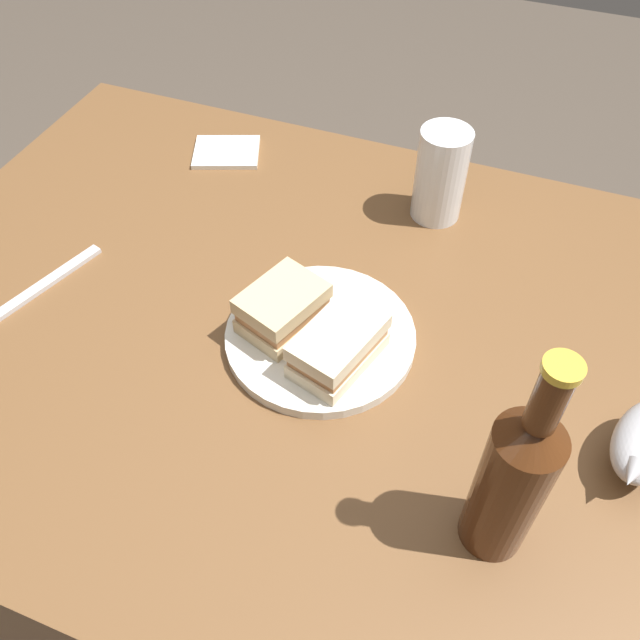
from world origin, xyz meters
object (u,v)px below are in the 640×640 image
plate (320,336)px  fork (47,283)px  pint_glass (440,181)px  sandwich_half_left (283,309)px  sandwich_half_right (338,346)px  napkin (226,152)px  cider_bottle (513,480)px

plate → fork: 0.40m
fork → pint_glass: bearing=143.6°
sandwich_half_left → sandwich_half_right: 0.09m
napkin → plate: bearing=132.2°
napkin → sandwich_half_right: bearing=132.6°
fork → sandwich_half_right: bearing=108.2°
sandwich_half_right → pint_glass: (-0.04, -0.34, 0.02)m
plate → napkin: plate is taller
pint_glass → fork: bearing=36.4°
sandwich_half_left → sandwich_half_right: bearing=160.0°
plate → pint_glass: pint_glass is taller
sandwich_half_left → napkin: (0.25, -0.33, -0.04)m
napkin → fork: napkin is taller
plate → sandwich_half_right: 0.06m
sandwich_half_right → cider_bottle: bearing=146.8°
sandwich_half_right → plate: bearing=-43.4°
pint_glass → napkin: size_ratio=1.32×
sandwich_half_left → pint_glass: pint_glass is taller
plate → napkin: bearing=-47.8°
napkin → sandwich_half_left: bearing=126.8°
plate → pint_glass: 0.32m
sandwich_half_right → fork: bearing=1.0°
pint_glass → napkin: pint_glass is taller
cider_bottle → fork: 0.68m
cider_bottle → fork: bearing=-11.9°
pint_glass → sandwich_half_left: bearing=67.9°
sandwich_half_left → napkin: 0.42m
pint_glass → fork: 0.59m
napkin → fork: (0.10, 0.37, -0.00)m
sandwich_half_left → sandwich_half_right: (-0.09, 0.03, -0.00)m
plate → cider_bottle: size_ratio=0.86×
cider_bottle → napkin: 0.76m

